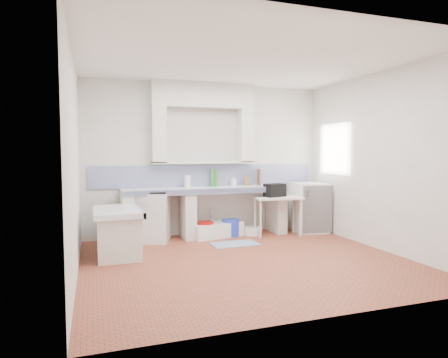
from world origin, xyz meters
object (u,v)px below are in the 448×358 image
object	(u,v)px
fridge	(309,207)
stove	(151,217)
side_table	(278,216)
sink	(214,230)

from	to	relation	value
fridge	stove	bearing A→B (deg)	-174.32
stove	fridge	distance (m)	3.02
stove	side_table	xyz separation A→B (m)	(2.29, -0.26, -0.06)
side_table	sink	bearing A→B (deg)	173.82
sink	side_table	distance (m)	1.20
sink	side_table	xyz separation A→B (m)	(1.14, -0.28, 0.24)
fridge	sink	bearing A→B (deg)	-176.55
side_table	fridge	distance (m)	0.75
stove	side_table	distance (m)	2.30
sink	side_table	size ratio (longest dim) A/B	1.12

